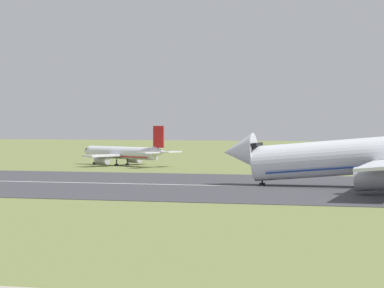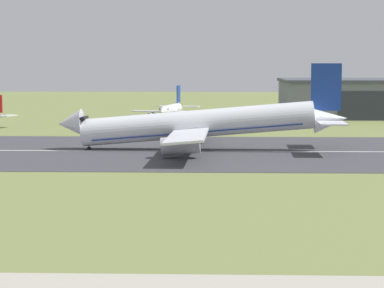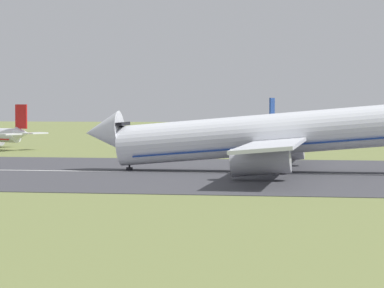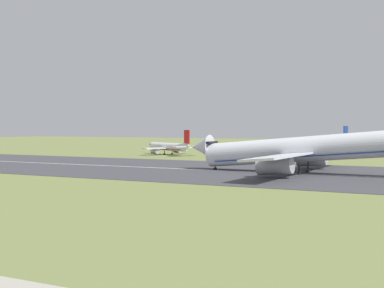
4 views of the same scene
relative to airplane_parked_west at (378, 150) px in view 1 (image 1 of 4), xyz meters
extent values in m
cone|color=silver|center=(-14.90, -68.63, 1.97)|extent=(5.11, 5.21, 5.43)
cube|color=black|center=(-12.39, -68.70, 2.99)|extent=(1.26, 4.34, 0.53)
cylinder|color=#A8A8B2|center=(6.34, -81.11, -0.73)|extent=(6.91, 3.34, 3.68)
cylinder|color=black|center=(-11.42, -68.73, -1.78)|extent=(0.24, 0.24, 2.44)
cylinder|color=black|center=(-11.42, -68.73, -2.78)|extent=(0.84, 0.84, 0.44)
cylinder|color=white|center=(-0.07, -0.34, 0.12)|extent=(5.77, 14.29, 2.94)
cone|color=white|center=(-1.79, -8.47, 0.12)|extent=(3.42, 3.20, 2.94)
cube|color=black|center=(-1.49, -7.05, 0.70)|extent=(2.67, 1.59, 0.44)
cube|color=navy|center=(-0.07, -0.34, -0.69)|extent=(5.34, 12.89, 0.20)
cube|color=white|center=(-6.22, 0.68, -0.40)|extent=(9.80, 4.34, 0.40)
cylinder|color=#A8A8B2|center=(-5.58, 0.05, -1.56)|extent=(2.57, 4.12, 1.82)
cube|color=white|center=(-1.92, 8.87, 0.56)|extent=(4.98, 3.67, 0.24)
cylinder|color=black|center=(-1.27, -6.00, -2.18)|extent=(0.24, 0.24, 1.64)
cylinder|color=black|center=(-1.27, -6.00, -2.78)|extent=(0.84, 0.84, 0.44)
cylinder|color=black|center=(-1.75, 0.24, -2.18)|extent=(0.24, 0.24, 1.64)
cylinder|color=black|center=(-1.75, 0.24, -2.78)|extent=(0.84, 0.84, 0.44)
cylinder|color=silver|center=(-50.63, -20.93, -0.31)|extent=(18.46, 11.09, 2.56)
cone|color=silver|center=(-60.31, -16.00, -0.31)|extent=(3.21, 3.33, 2.56)
cone|color=silver|center=(-40.61, -26.03, 0.15)|extent=(3.78, 3.45, 2.30)
cube|color=black|center=(-59.18, -16.58, 0.20)|extent=(1.97, 2.44, 0.44)
cube|color=red|center=(-50.63, -20.93, -1.02)|extent=(16.67, 10.09, 0.20)
cube|color=silver|center=(-48.64, -16.17, -0.76)|extent=(6.16, 8.24, 0.40)
cylinder|color=#A8A8B2|center=(-49.45, -16.45, -1.81)|extent=(3.68, 2.92, 1.59)
cube|color=silver|center=(-53.31, -25.34, -0.76)|extent=(6.16, 8.24, 0.40)
cylinder|color=#A8A8B2|center=(-53.56, -24.52, -1.81)|extent=(3.68, 2.92, 1.59)
cube|color=red|center=(-41.02, -25.82, 3.14)|extent=(2.61, 1.51, 4.35)
cube|color=silver|center=(-39.20, -23.12, 0.07)|extent=(3.95, 4.59, 0.24)
cube|color=silver|center=(-42.14, -28.89, 0.07)|extent=(3.95, 4.59, 0.24)
cylinder|color=black|center=(-58.21, -17.07, -2.30)|extent=(0.24, 0.24, 1.40)
cylinder|color=black|center=(-58.21, -17.07, -2.78)|extent=(0.84, 0.84, 0.44)
cylinder|color=black|center=(-49.83, -19.61, -2.30)|extent=(0.24, 0.24, 1.40)
cylinder|color=black|center=(-49.83, -19.61, -2.78)|extent=(0.84, 0.84, 0.44)
cylinder|color=black|center=(-51.23, -22.35, -2.30)|extent=(0.24, 0.24, 1.40)
cylinder|color=black|center=(-51.23, -22.35, -2.78)|extent=(0.84, 0.84, 0.44)
camera|label=1|loc=(14.39, -197.82, 6.66)|focal=85.00mm
camera|label=2|loc=(12.24, -207.11, 13.46)|focal=70.00mm
camera|label=3|loc=(14.33, -181.74, 5.90)|focal=85.00mm
camera|label=4|loc=(37.48, -175.22, 6.66)|focal=50.00mm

